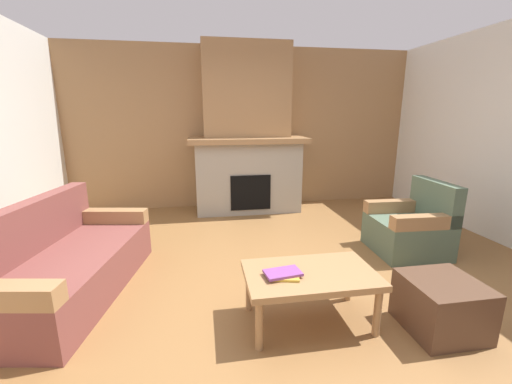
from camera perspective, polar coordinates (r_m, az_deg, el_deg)
ground at (r=3.21m, az=5.32°, el=-16.30°), size 9.00×9.00×0.00m
wall_back_wood_panel at (r=5.74m, az=-2.15°, el=11.16°), size 6.00×0.12×2.70m
fireplace at (r=5.38m, az=-1.61°, el=9.01°), size 1.90×0.82×2.70m
couch at (r=3.43m, az=-30.80°, el=-10.94°), size 1.13×1.92×0.85m
armchair at (r=4.23m, az=25.74°, el=-5.75°), size 0.79×0.79×0.85m
coffee_table at (r=2.59m, az=9.56°, el=-14.84°), size 1.00×0.60×0.43m
ottoman at (r=2.93m, az=29.98°, el=-16.98°), size 0.52×0.52×0.40m
book_stack_near_edge at (r=2.47m, az=4.99°, el=-14.24°), size 0.29×0.22×0.04m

